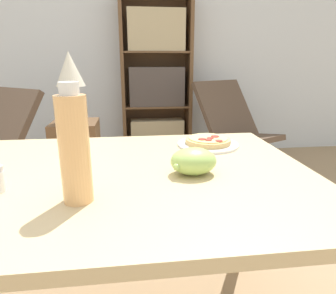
{
  "coord_description": "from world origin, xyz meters",
  "views": [
    {
      "loc": [
        0.13,
        -0.84,
        1.09
      ],
      "look_at": [
        0.25,
        0.12,
        0.8
      ],
      "focal_mm": 32.0,
      "sensor_mm": 36.0,
      "label": 1
    }
  ],
  "objects": [
    {
      "name": "dining_table",
      "position": [
        0.01,
        0.06,
        0.66
      ],
      "size": [
        1.39,
        0.91,
        0.74
      ],
      "color": "#D1B27F",
      "rests_on": "ground_plane"
    },
    {
      "name": "side_table",
      "position": [
        -0.3,
        1.45,
        0.32
      ],
      "size": [
        0.34,
        0.34,
        0.63
      ],
      "color": "brown",
      "rests_on": "ground_plane"
    },
    {
      "name": "wall_back",
      "position": [
        0.0,
        2.62,
        1.3
      ],
      "size": [
        8.0,
        0.05,
        2.6
      ],
      "color": "silver",
      "rests_on": "ground_plane"
    },
    {
      "name": "drink_bottle",
      "position": [
        -0.01,
        -0.13,
        0.88
      ],
      "size": [
        0.07,
        0.07,
        0.3
      ],
      "color": "#EFB270",
      "rests_on": "dining_table"
    },
    {
      "name": "bookshelf",
      "position": [
        0.41,
        2.45,
        0.82
      ],
      "size": [
        0.75,
        0.3,
        1.75
      ],
      "color": "brown",
      "rests_on": "ground_plane"
    },
    {
      "name": "pizza_on_plate",
      "position": [
        0.44,
        0.33,
        0.76
      ],
      "size": [
        0.25,
        0.25,
        0.04
      ],
      "color": "white",
      "rests_on": "dining_table"
    },
    {
      "name": "table_lamp",
      "position": [
        -0.3,
        1.45,
        1.0
      ],
      "size": [
        0.21,
        0.21,
        0.51
      ],
      "color": "#665B51",
      "rests_on": "side_table"
    },
    {
      "name": "lounge_chair_far",
      "position": [
        1.13,
        1.86,
        0.29
      ],
      "size": [
        0.81,
        0.93,
        0.88
      ],
      "rotation": [
        0.0,
        0.0,
        0.44
      ],
      "color": "black",
      "rests_on": "ground_plane"
    },
    {
      "name": "grape_bunch",
      "position": [
        0.32,
        0.02,
        0.78
      ],
      "size": [
        0.14,
        0.11,
        0.08
      ],
      "color": "#A8CC66",
      "rests_on": "dining_table"
    }
  ]
}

